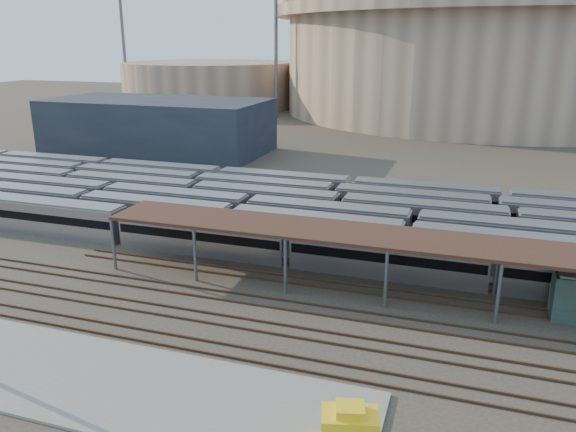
% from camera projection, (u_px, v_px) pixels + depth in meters
% --- Properties ---
extents(ground, '(420.00, 420.00, 0.00)m').
position_uv_depth(ground, '(184.00, 285.00, 50.13)').
color(ground, '#383026').
rests_on(ground, ground).
extents(apron, '(50.00, 9.00, 0.20)m').
position_uv_depth(apron, '(11.00, 362.00, 38.01)').
color(apron, gray).
rests_on(apron, ground).
extents(subway_trains, '(131.33, 23.90, 3.60)m').
position_uv_depth(subway_trains, '(276.00, 211.00, 65.67)').
color(subway_trains, '#A7A8AC').
rests_on(subway_trains, ground).
extents(inspection_shed, '(60.30, 6.00, 5.30)m').
position_uv_depth(inspection_shed, '(445.00, 245.00, 45.66)').
color(inspection_shed, '#5E5D63').
rests_on(inspection_shed, ground).
extents(empty_tracks, '(170.00, 9.62, 0.18)m').
position_uv_depth(empty_tracks, '(154.00, 309.00, 45.57)').
color(empty_tracks, '#4C3323').
rests_on(empty_tracks, ground).
extents(stadium, '(124.00, 124.00, 32.50)m').
position_uv_depth(stadium, '(487.00, 55.00, 164.45)').
color(stadium, tan).
rests_on(stadium, ground).
extents(secondary_arena, '(56.00, 56.00, 14.00)m').
position_uv_depth(secondary_arena, '(210.00, 84.00, 183.69)').
color(secondary_arena, tan).
rests_on(secondary_arena, ground).
extents(service_building, '(42.00, 20.00, 10.00)m').
position_uv_depth(service_building, '(158.00, 126.00, 108.90)').
color(service_building, '#1E232D').
rests_on(service_building, ground).
extents(floodlight_0, '(4.00, 1.00, 38.40)m').
position_uv_depth(floodlight_0, '(276.00, 41.00, 152.49)').
color(floodlight_0, '#5E5D63').
rests_on(floodlight_0, ground).
extents(floodlight_1, '(4.00, 1.00, 38.40)m').
position_uv_depth(floodlight_1, '(123.00, 40.00, 178.01)').
color(floodlight_1, '#5E5D63').
rests_on(floodlight_1, ground).
extents(floodlight_3, '(4.00, 1.00, 38.40)m').
position_uv_depth(floodlight_3, '(380.00, 40.00, 191.77)').
color(floodlight_3, '#5E5D63').
rests_on(floodlight_3, ground).
extents(yellow_equipment, '(3.42, 2.59, 1.90)m').
position_uv_depth(yellow_equipment, '(350.00, 428.00, 29.95)').
color(yellow_equipment, yellow).
rests_on(yellow_equipment, apron).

